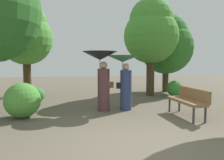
{
  "coord_description": "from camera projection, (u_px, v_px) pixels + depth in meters",
  "views": [
    {
      "loc": [
        -1.36,
        -3.79,
        1.58
      ],
      "look_at": [
        0.0,
        3.51,
        0.96
      ],
      "focal_mm": 34.08,
      "sensor_mm": 36.0,
      "label": 1
    }
  ],
  "objects": [
    {
      "name": "bush_path_right",
      "position": [
        38.0,
        95.0,
        8.54
      ],
      "size": [
        0.55,
        0.55,
        0.55
      ],
      "primitive_type": "sphere",
      "color": "#428C3D",
      "rests_on": "ground"
    },
    {
      "name": "bush_path_left",
      "position": [
        22.0,
        100.0,
        6.02
      ],
      "size": [
        1.01,
        1.01,
        1.01
      ],
      "primitive_type": "sphere",
      "color": "#4C9338",
      "rests_on": "ground"
    },
    {
      "name": "tree_mid_right",
      "position": [
        166.0,
        44.0,
        11.26
      ],
      "size": [
        2.81,
        2.81,
        4.12
      ],
      "color": "#42301E",
      "rests_on": "ground"
    },
    {
      "name": "tree_far_back",
      "position": [
        151.0,
        31.0,
        9.86
      ],
      "size": [
        2.53,
        2.53,
        4.54
      ],
      "color": "#42301E",
      "rests_on": "ground"
    },
    {
      "name": "person_right",
      "position": [
        124.0,
        73.0,
        6.97
      ],
      "size": [
        1.05,
        1.05,
        1.8
      ],
      "rotation": [
        0.0,
        0.0,
        1.58
      ],
      "color": "navy",
      "rests_on": "ground"
    },
    {
      "name": "person_left",
      "position": [
        101.0,
        68.0,
        6.85
      ],
      "size": [
        1.13,
        1.13,
        1.93
      ],
      "rotation": [
        0.0,
        0.0,
        1.58
      ],
      "color": "#563338",
      "rests_on": "ground"
    },
    {
      "name": "park_bench",
      "position": [
        189.0,
        99.0,
        6.15
      ],
      "size": [
        0.51,
        1.51,
        0.83
      ],
      "rotation": [
        0.0,
        0.0,
        -1.56
      ],
      "color": "#38383D",
      "rests_on": "ground"
    },
    {
      "name": "bush_behind_bench",
      "position": [
        175.0,
        89.0,
        9.78
      ],
      "size": [
        0.74,
        0.74,
        0.74
      ],
      "primitive_type": "sphere",
      "color": "#387F33",
      "rests_on": "ground"
    },
    {
      "name": "ground_plane",
      "position": [
        145.0,
        144.0,
        4.09
      ],
      "size": [
        40.0,
        40.0,
        0.0
      ],
      "primitive_type": "plane",
      "color": "brown"
    },
    {
      "name": "tree_near_left",
      "position": [
        26.0,
        34.0,
        9.93
      ],
      "size": [
        2.46,
        2.46,
        4.38
      ],
      "color": "#42301E",
      "rests_on": "ground"
    }
  ]
}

